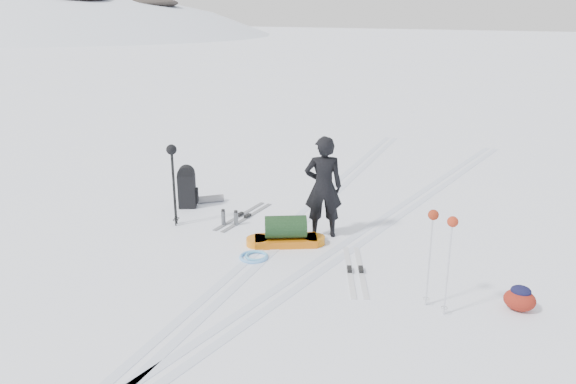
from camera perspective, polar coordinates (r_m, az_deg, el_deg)
name	(u,v)px	position (r m, az deg, el deg)	size (l,w,h in m)	color
ground	(273,245)	(9.69, -1.54, -5.37)	(200.00, 200.00, 0.00)	white
ski_tracks	(326,233)	(10.17, 3.85, -4.20)	(3.38, 17.97, 0.01)	silver
skier	(323,187)	(9.77, 3.61, 0.51)	(0.66, 0.44, 1.82)	black
pulk_sled	(286,234)	(9.62, -0.23, -4.26)	(1.37, 1.02, 0.52)	#BF5D0B
expedition_rucksack	(190,188)	(11.53, -9.93, 0.42)	(0.69, 0.91, 0.88)	black
ski_poles_black	(172,160)	(10.36, -11.69, 3.24)	(0.19, 0.21, 1.55)	black
ski_poles_silver	(442,230)	(7.49, 15.36, -3.71)	(0.41, 0.27, 1.39)	silver
touring_skis_grey	(244,216)	(10.96, -4.51, -2.46)	(0.29, 1.74, 0.06)	gray
touring_skis_white	(355,271)	(8.80, 6.84, -7.94)	(0.98, 1.72, 0.07)	silver
rope_coil	(255,256)	(9.20, -3.41, -6.55)	(0.58, 0.58, 0.06)	#63ACF2
small_daypack	(520,298)	(8.25, 22.49, -9.96)	(0.43, 0.33, 0.36)	maroon
thermos_pair	(229,218)	(10.53, -5.97, -2.62)	(0.31, 0.20, 0.31)	#575A5E
stuff_sack	(285,226)	(10.22, -0.27, -3.48)	(0.39, 0.34, 0.20)	black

